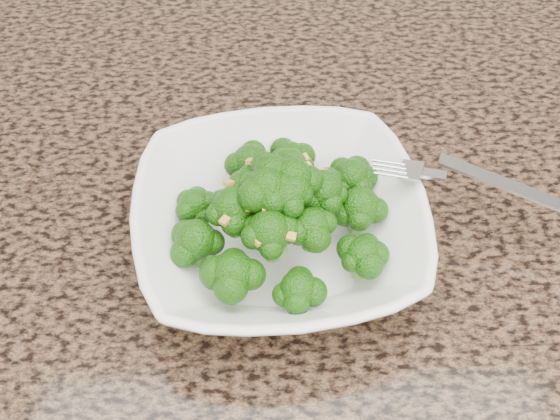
{
  "coord_description": "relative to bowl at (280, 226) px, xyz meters",
  "views": [
    {
      "loc": [
        -0.06,
        0.0,
        1.38
      ],
      "look_at": [
        -0.05,
        0.38,
        0.95
      ],
      "focal_mm": 45.0,
      "sensor_mm": 36.0,
      "label": 1
    }
  ],
  "objects": [
    {
      "name": "garlic_topping",
      "position": [
        0.0,
        0.0,
        0.1
      ],
      "size": [
        0.13,
        0.13,
        0.01
      ],
      "primitive_type": null,
      "color": "gold",
      "rests_on": "broccoli_pile"
    },
    {
      "name": "fork",
      "position": [
        0.13,
        0.02,
        0.04
      ],
      "size": [
        0.18,
        0.09,
        0.01
      ],
      "primitive_type": null,
      "rotation": [
        0.0,
        0.0,
        -0.34
      ],
      "color": "silver",
      "rests_on": "bowl"
    },
    {
      "name": "broccoli_pile",
      "position": [
        0.0,
        0.0,
        0.06
      ],
      "size": [
        0.21,
        0.21,
        0.06
      ],
      "primitive_type": null,
      "color": "#1C5B0A",
      "rests_on": "bowl"
    },
    {
      "name": "bowl",
      "position": [
        0.0,
        0.0,
        0.0
      ],
      "size": [
        0.27,
        0.27,
        0.06
      ],
      "primitive_type": "imported",
      "rotation": [
        0.0,
        0.0,
        0.11
      ],
      "color": "white",
      "rests_on": "granite_counter"
    },
    {
      "name": "granite_counter",
      "position": [
        0.05,
        -0.08,
        -0.04
      ],
      "size": [
        1.64,
        1.04,
        0.03
      ],
      "primitive_type": "cube",
      "color": "brown",
      "rests_on": "cabinet"
    }
  ]
}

